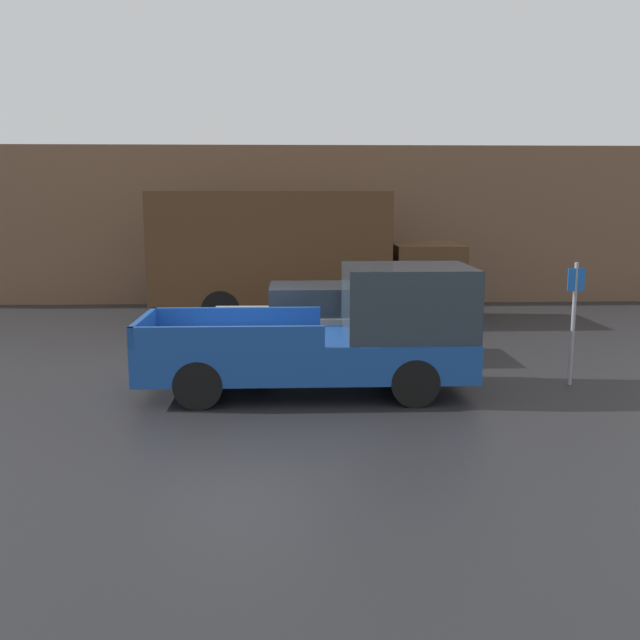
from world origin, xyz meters
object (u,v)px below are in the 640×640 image
at_px(car, 328,320).
at_px(newspaper_box, 155,290).
at_px(delivery_truck, 292,253).
at_px(pickup_truck, 341,335).
at_px(parking_sign, 574,316).

height_order(car, newspaper_box, car).
relative_size(delivery_truck, newspaper_box, 8.56).
xyz_separation_m(pickup_truck, delivery_truck, (-0.84, 7.15, 0.83)).
bearing_deg(car, newspaper_box, 123.75).
distance_m(pickup_truck, parking_sign, 4.16).
height_order(pickup_truck, car, pickup_truck).
distance_m(pickup_truck, newspaper_box, 11.27).
bearing_deg(newspaper_box, parking_sign, -46.62).
distance_m(delivery_truck, newspaper_box, 5.30).
distance_m(delivery_truck, parking_sign, 8.49).
distance_m(pickup_truck, car, 2.64).
height_order(pickup_truck, delivery_truck, delivery_truck).
bearing_deg(newspaper_box, car, -56.25).
height_order(car, delivery_truck, delivery_truck).
xyz_separation_m(car, newspaper_box, (-4.96, 7.42, -0.32)).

